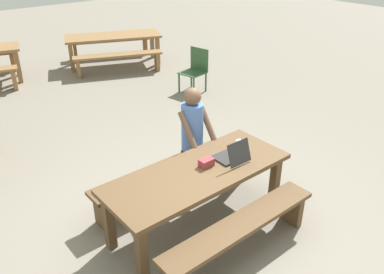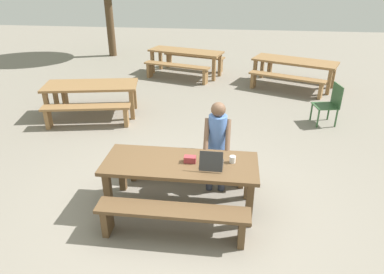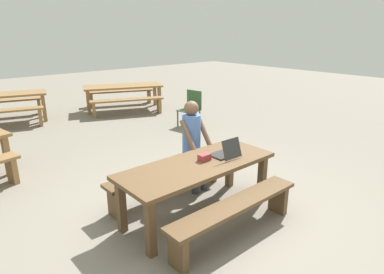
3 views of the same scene
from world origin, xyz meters
name	(u,v)px [view 3 (image 3 of 3)]	position (x,y,z in m)	size (l,w,h in m)	color
ground_plane	(197,214)	(0.00, 0.00, 0.00)	(30.00, 30.00, 0.00)	gray
picnic_table_front	(198,171)	(0.00, 0.00, 0.60)	(2.02, 0.80, 0.70)	brown
bench_near	(235,211)	(0.00, -0.63, 0.33)	(1.85, 0.30, 0.43)	brown
bench_far	(167,175)	(0.00, 0.63, 0.33)	(1.85, 0.30, 0.43)	brown
laptop	(226,152)	(0.41, -0.08, 0.76)	(0.30, 0.34, 0.26)	#2D2D2D
small_pouch	(204,157)	(0.13, 0.02, 0.74)	(0.15, 0.10, 0.08)	#993338
coffee_mug	(231,146)	(0.68, 0.08, 0.75)	(0.08, 0.08, 0.09)	white
person_seated	(193,140)	(0.45, 0.60, 0.75)	(0.37, 0.39, 1.31)	#333847
plastic_chair	(191,108)	(2.63, 3.18, 0.45)	(0.51, 0.51, 0.85)	#335933
picnic_table_rear	(123,89)	(2.26, 5.75, 0.62)	(2.34, 1.59, 0.71)	olive
bench_rear_south	(127,103)	(1.99, 5.09, 0.34)	(1.94, 1.02, 0.45)	olive
bench_rear_north	(121,94)	(2.52, 6.40, 0.34)	(1.94, 1.02, 0.45)	olive
bench_distant_north	(2,104)	(-0.64, 7.08, 0.35)	(1.98, 0.84, 0.46)	olive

